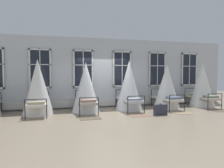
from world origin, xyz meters
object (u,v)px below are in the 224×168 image
Objects in this scene: cot_second at (38,88)px; suitcase_dark at (160,110)px; cot_fifth at (167,87)px; cot_sixth at (202,85)px; cot_third at (86,88)px; cot_fourth at (129,86)px.

suitcase_dark is at bearing -107.00° from cot_second.
cot_fifth is 3.88× the size of suitcase_dark.
cot_second is at bearing 91.46° from cot_sixth.
cot_third is at bearing 89.47° from cot_fifth.
cot_third is 0.95× the size of cot_fourth.
suitcase_dark is (2.93, -1.48, -0.86)m from cot_third.
cot_second is 1.05× the size of cot_fifth.
cot_fifth is at bearing -91.13° from cot_second.
cot_third is 3.39m from suitcase_dark.
suitcase_dark is (-1.10, -1.41, -0.85)m from cot_fifth.
cot_second is at bearing 90.52° from cot_fourth.
cot_fifth is at bearing -91.65° from cot_third.
cot_fifth is 0.96× the size of cot_sixth.
cot_third is at bearing 90.89° from cot_sixth.
suitcase_dark is at bearing 115.40° from cot_sixth.
cot_second is 4.09m from cot_fourth.
cot_third is 2.06m from cot_fourth.
cot_fourth is 4.05m from cot_sixth.
cot_sixth reaches higher than cot_fifth.
cot_third is at bearing -89.49° from cot_second.
cot_third is 4.03m from cot_fifth.
cot_third reaches higher than suitcase_dark.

